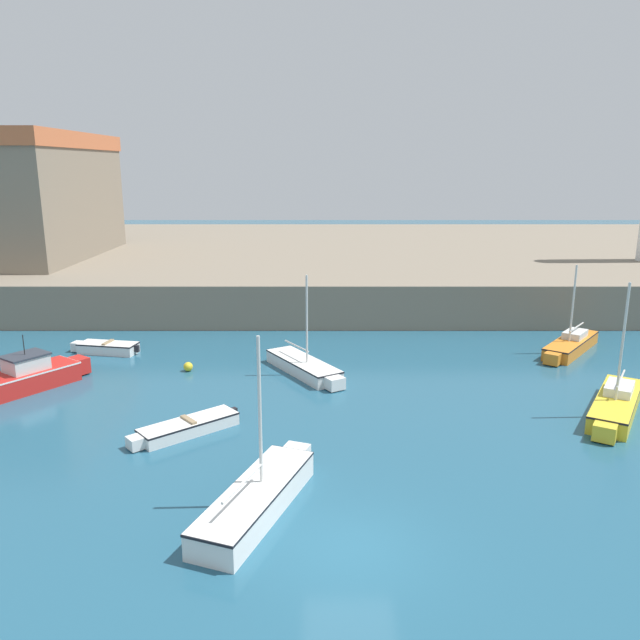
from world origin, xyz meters
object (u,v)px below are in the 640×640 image
dinghy_white_0 (188,427)px  sailboat_yellow_5 (618,404)px  sailboat_white_2 (306,366)px  mooring_buoy (190,367)px  dinghy_white_3 (108,347)px  church (8,191)px  motorboat_red_4 (28,376)px  sailboat_white_1 (259,496)px  sailboat_orange_6 (572,344)px

dinghy_white_0 → sailboat_yellow_5: size_ratio=0.64×
sailboat_white_2 → mooring_buoy: 5.67m
dinghy_white_3 → church: church is taller
motorboat_red_4 → sailboat_yellow_5: bearing=-6.5°
sailboat_white_1 → sailboat_orange_6: size_ratio=1.15×
motorboat_red_4 → sailboat_white_1: bearing=-41.8°
mooring_buoy → sailboat_orange_6: bearing=9.2°
sailboat_yellow_5 → sailboat_orange_6: sailboat_yellow_5 is taller
motorboat_red_4 → church: (-10.94, 22.22, 7.21)m
dinghy_white_0 → church: church is taller
dinghy_white_3 → mooring_buoy: bearing=-31.3°
sailboat_white_2 → dinghy_white_3: size_ratio=1.41×
sailboat_white_1 → motorboat_red_4: sailboat_white_1 is taller
sailboat_white_2 → dinghy_white_3: bearing=162.4°
motorboat_red_4 → sailboat_yellow_5: sailboat_yellow_5 is taller
dinghy_white_3 → sailboat_yellow_5: (23.21, -8.38, 0.14)m
sailboat_white_2 → sailboat_white_1: bearing=-94.9°
sailboat_white_2 → mooring_buoy: (-5.66, 0.35, -0.14)m
motorboat_red_4 → sailboat_white_2: bearing=9.9°
dinghy_white_3 → church: 22.24m
dinghy_white_3 → motorboat_red_4: size_ratio=0.72×
motorboat_red_4 → mooring_buoy: motorboat_red_4 is taller
dinghy_white_0 → motorboat_red_4: motorboat_red_4 is taller
church → sailboat_white_2: bearing=-40.8°
motorboat_red_4 → dinghy_white_3: bearing=72.9°
sailboat_white_2 → sailboat_orange_6: 14.58m
dinghy_white_0 → sailboat_yellow_5: sailboat_yellow_5 is taller
sailboat_yellow_5 → dinghy_white_0: bearing=-173.6°
sailboat_white_1 → motorboat_red_4: 15.10m
sailboat_yellow_5 → church: size_ratio=0.34×
dinghy_white_3 → sailboat_white_1: bearing=-58.4°
sailboat_white_2 → sailboat_yellow_5: bearing=-21.7°
sailboat_orange_6 → sailboat_white_1: bearing=-133.9°
church → sailboat_orange_6: bearing=-23.8°
motorboat_red_4 → mooring_buoy: 7.12m
dinghy_white_3 → motorboat_red_4: 5.78m
motorboat_red_4 → mooring_buoy: bearing=20.6°
sailboat_white_1 → dinghy_white_3: size_ratio=1.61×
sailboat_orange_6 → dinghy_white_0: bearing=-150.3°
sailboat_yellow_5 → mooring_buoy: sailboat_yellow_5 is taller
sailboat_white_1 → sailboat_orange_6: bearing=46.1°
sailboat_orange_6 → church: church is taller
sailboat_white_1 → church: church is taller
sailboat_orange_6 → mooring_buoy: (-19.80, -3.22, -0.20)m
sailboat_white_1 → sailboat_white_2: bearing=85.1°
sailboat_yellow_5 → mooring_buoy: 19.02m
dinghy_white_3 → church: bearing=127.1°
dinghy_white_0 → sailboat_white_1: bearing=-59.1°
mooring_buoy → church: size_ratio=0.03×
sailboat_orange_6 → mooring_buoy: size_ratio=11.86×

